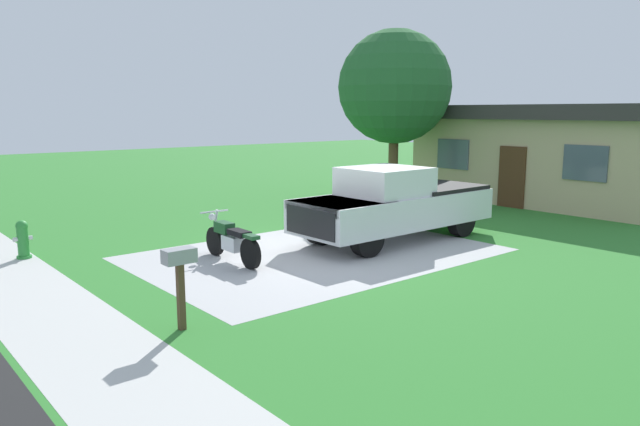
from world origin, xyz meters
TOP-DOWN VIEW (x-y plane):
  - ground_plane at (0.00, 0.00)m, footprint 80.00×80.00m
  - driveway_pad at (0.00, 0.00)m, footprint 5.58×8.01m
  - sidewalk_strip at (0.00, -6.00)m, footprint 36.00×1.80m
  - motorcycle at (-0.65, -1.90)m, footprint 2.21×0.70m
  - pickup_truck at (0.12, 2.54)m, footprint 2.03×5.64m
  - fire_hydrant at (-3.91, -5.35)m, footprint 0.32×0.40m
  - mailbox at (2.43, -4.67)m, footprint 0.26×0.48m
  - shade_tree at (-4.80, 7.64)m, footprint 4.13×4.13m
  - neighbor_house at (-0.94, 11.97)m, footprint 9.60×5.60m

SIDE VIEW (x-z plane):
  - ground_plane at x=0.00m, z-range 0.00..0.00m
  - driveway_pad at x=0.00m, z-range 0.00..0.01m
  - sidewalk_strip at x=0.00m, z-range 0.00..0.01m
  - fire_hydrant at x=-3.91m, z-range -0.01..0.86m
  - motorcycle at x=-0.65m, z-range -0.07..1.02m
  - pickup_truck at x=0.12m, z-range 0.00..1.90m
  - mailbox at x=2.43m, z-range 0.35..1.61m
  - neighbor_house at x=-0.94m, z-range 0.04..3.54m
  - shade_tree at x=-4.80m, z-range 1.03..7.25m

